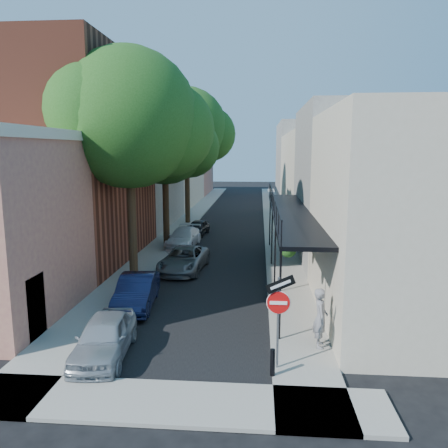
% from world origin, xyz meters
% --- Properties ---
extents(ground, '(160.00, 160.00, 0.00)m').
position_xyz_m(ground, '(0.00, 0.00, 0.00)').
color(ground, black).
rests_on(ground, ground).
extents(road_surface, '(6.00, 64.00, 0.01)m').
position_xyz_m(road_surface, '(0.00, 30.00, 0.01)').
color(road_surface, black).
rests_on(road_surface, ground).
extents(sidewalk_left, '(2.00, 64.00, 0.12)m').
position_xyz_m(sidewalk_left, '(-4.00, 30.00, 0.06)').
color(sidewalk_left, gray).
rests_on(sidewalk_left, ground).
extents(sidewalk_right, '(2.00, 64.00, 0.12)m').
position_xyz_m(sidewalk_right, '(4.00, 30.00, 0.06)').
color(sidewalk_right, gray).
rests_on(sidewalk_right, ground).
extents(sidewalk_cross, '(12.00, 2.00, 0.12)m').
position_xyz_m(sidewalk_cross, '(0.00, -1.00, 0.06)').
color(sidewalk_cross, gray).
rests_on(sidewalk_cross, ground).
extents(buildings_left, '(10.10, 59.10, 12.00)m').
position_xyz_m(buildings_left, '(-9.30, 28.76, 4.94)').
color(buildings_left, tan).
rests_on(buildings_left, ground).
extents(buildings_right, '(9.80, 55.00, 10.00)m').
position_xyz_m(buildings_right, '(8.99, 29.49, 4.42)').
color(buildings_right, beige).
rests_on(buildings_right, ground).
extents(sign_post, '(0.89, 0.17, 2.99)m').
position_xyz_m(sign_post, '(3.16, 0.97, 2.04)').
color(sign_post, '#595B60').
rests_on(sign_post, ground).
extents(bollard, '(0.14, 0.14, 0.80)m').
position_xyz_m(bollard, '(3.00, 0.50, 0.52)').
color(bollard, black).
rests_on(bollard, sidewalk_right).
extents(oak_near, '(7.48, 6.80, 11.42)m').
position_xyz_m(oak_near, '(-3.37, 10.26, 7.88)').
color(oak_near, '#302113').
rests_on(oak_near, ground).
extents(oak_mid, '(6.60, 6.00, 10.20)m').
position_xyz_m(oak_mid, '(-3.42, 18.23, 7.06)').
color(oak_mid, '#302113').
rests_on(oak_mid, ground).
extents(oak_far, '(7.70, 7.00, 11.90)m').
position_xyz_m(oak_far, '(-3.35, 27.27, 8.26)').
color(oak_far, '#302113').
rests_on(oak_far, ground).
extents(parked_car_a, '(1.88, 3.97, 1.31)m').
position_xyz_m(parked_car_a, '(-2.28, 1.49, 0.66)').
color(parked_car_a, '#8E969D').
rests_on(parked_car_a, ground).
extents(parked_car_b, '(1.78, 4.17, 1.34)m').
position_xyz_m(parked_car_b, '(-2.51, 5.96, 0.67)').
color(parked_car_b, '#121839').
rests_on(parked_car_b, ground).
extents(parked_car_c, '(2.47, 4.75, 1.28)m').
position_xyz_m(parked_car_c, '(-1.48, 11.60, 0.64)').
color(parked_car_c, slate).
rests_on(parked_car_c, ground).
extents(parked_car_d, '(2.07, 4.53, 1.29)m').
position_xyz_m(parked_car_d, '(-2.52, 17.50, 0.64)').
color(parked_car_d, white).
rests_on(parked_car_d, ground).
extents(parked_car_e, '(1.79, 3.55, 1.16)m').
position_xyz_m(parked_car_e, '(-2.17, 21.72, 0.58)').
color(parked_car_e, black).
rests_on(parked_car_e, ground).
extents(pedestrian, '(0.51, 0.74, 1.98)m').
position_xyz_m(pedestrian, '(4.60, 2.53, 1.11)').
color(pedestrian, slate).
rests_on(pedestrian, sidewalk_right).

